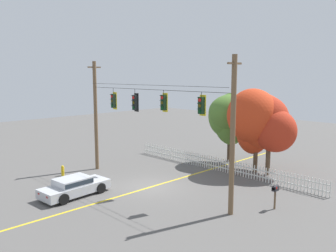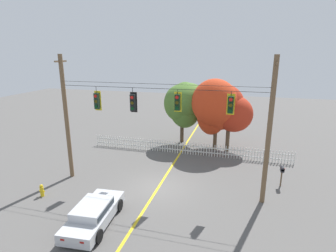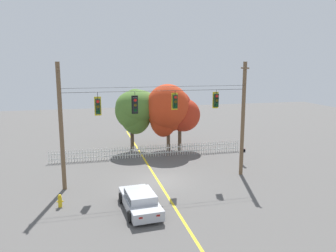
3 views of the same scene
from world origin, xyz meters
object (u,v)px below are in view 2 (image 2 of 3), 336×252
(traffic_signal_westbound_side, at_px, (97,101))
(autumn_oak_far_east, at_px, (228,109))
(fire_hydrant, at_px, (42,190))
(traffic_signal_southbound_primary, at_px, (133,102))
(traffic_signal_northbound_secondary, at_px, (231,105))
(traffic_signal_eastbound_side, at_px, (177,102))
(roadside_mailbox, at_px, (282,170))
(autumn_maple_near_fence, at_px, (185,102))
(parked_car, at_px, (94,213))
(autumn_maple_mid, at_px, (215,106))

(traffic_signal_westbound_side, xyz_separation_m, autumn_oak_far_east, (7.69, 8.25, -1.74))
(traffic_signal_westbound_side, xyz_separation_m, fire_hydrant, (-2.46, -2.87, -5.07))
(traffic_signal_southbound_primary, xyz_separation_m, autumn_oak_far_east, (5.26, 8.25, -1.76))
(traffic_signal_southbound_primary, relative_size, traffic_signal_northbound_secondary, 1.15)
(traffic_signal_eastbound_side, distance_m, traffic_signal_northbound_secondary, 2.99)
(traffic_signal_southbound_primary, distance_m, fire_hydrant, 7.61)
(roadside_mailbox, bearing_deg, autumn_maple_near_fence, 139.62)
(autumn_oak_far_east, bearing_deg, traffic_signal_southbound_primary, -122.53)
(autumn_maple_near_fence, bearing_deg, traffic_signal_westbound_side, -112.65)
(traffic_signal_eastbound_side, height_order, parked_car, traffic_signal_eastbound_side)
(traffic_signal_eastbound_side, bearing_deg, parked_car, -125.91)
(autumn_maple_near_fence, xyz_separation_m, fire_hydrant, (-6.19, -11.81, -3.58))
(autumn_oak_far_east, height_order, roadside_mailbox, autumn_oak_far_east)
(traffic_signal_westbound_side, height_order, traffic_signal_northbound_secondary, same)
(traffic_signal_eastbound_side, xyz_separation_m, autumn_maple_near_fence, (-1.45, 8.94, -1.66))
(traffic_signal_westbound_side, height_order, autumn_oak_far_east, traffic_signal_westbound_side)
(traffic_signal_northbound_secondary, distance_m, parked_car, 9.13)
(traffic_signal_westbound_side, xyz_separation_m, parked_car, (1.96, -4.44, -4.84))
(autumn_maple_mid, xyz_separation_m, parked_car, (-4.65, -12.60, -3.29))
(traffic_signal_eastbound_side, bearing_deg, traffic_signal_westbound_side, 179.99)
(roadside_mailbox, bearing_deg, autumn_oak_far_east, 123.01)
(traffic_signal_northbound_secondary, height_order, fire_hydrant, traffic_signal_northbound_secondary)
(parked_car, bearing_deg, fire_hydrant, 160.44)
(autumn_oak_far_east, relative_size, fire_hydrant, 7.53)
(traffic_signal_eastbound_side, distance_m, roadside_mailbox, 8.14)
(autumn_maple_near_fence, bearing_deg, traffic_signal_eastbound_side, -80.81)
(autumn_oak_far_east, relative_size, roadside_mailbox, 4.29)
(traffic_signal_northbound_secondary, bearing_deg, traffic_signal_southbound_primary, 179.99)
(traffic_signal_eastbound_side, relative_size, fire_hydrant, 1.73)
(roadside_mailbox, bearing_deg, traffic_signal_northbound_secondary, -145.89)
(autumn_maple_near_fence, distance_m, autumn_maple_mid, 2.98)
(traffic_signal_westbound_side, height_order, traffic_signal_eastbound_side, same)
(traffic_signal_southbound_primary, relative_size, autumn_maple_near_fence, 0.26)
(traffic_signal_northbound_secondary, bearing_deg, autumn_maple_near_fence, 116.39)
(traffic_signal_southbound_primary, bearing_deg, parked_car, -95.92)
(traffic_signal_westbound_side, relative_size, traffic_signal_northbound_secondary, 1.16)
(traffic_signal_southbound_primary, relative_size, fire_hydrant, 1.97)
(autumn_oak_far_east, distance_m, roadside_mailbox, 7.57)
(traffic_signal_westbound_side, relative_size, autumn_maple_near_fence, 0.26)
(traffic_signal_southbound_primary, distance_m, roadside_mailbox, 10.38)
(autumn_maple_mid, bearing_deg, traffic_signal_northbound_secondary, -79.16)
(traffic_signal_northbound_secondary, xyz_separation_m, autumn_oak_far_east, (-0.49, 8.25, -1.91))
(traffic_signal_southbound_primary, relative_size, autumn_oak_far_east, 0.26)
(traffic_signal_eastbound_side, relative_size, traffic_signal_northbound_secondary, 1.01)
(traffic_signal_southbound_primary, bearing_deg, autumn_oak_far_east, 57.47)
(traffic_signal_eastbound_side, height_order, roadside_mailbox, traffic_signal_eastbound_side)
(autumn_maple_near_fence, xyz_separation_m, autumn_maple_mid, (2.88, -0.79, -0.07))
(autumn_maple_near_fence, relative_size, autumn_maple_mid, 0.92)
(roadside_mailbox, bearing_deg, traffic_signal_westbound_side, -168.78)
(traffic_signal_northbound_secondary, xyz_separation_m, autumn_maple_near_fence, (-4.44, 8.94, -1.66))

